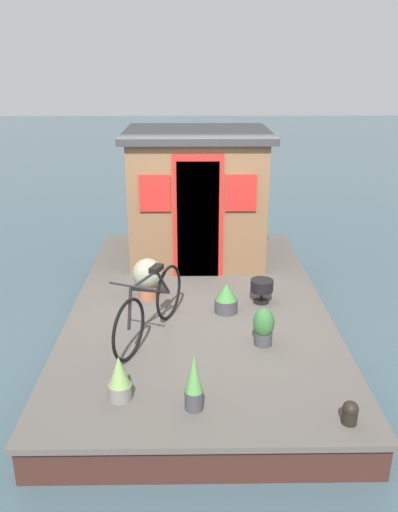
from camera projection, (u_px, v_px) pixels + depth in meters
The scene contains 11 objects.
ground_plane at pixel (199, 329), 7.11m from camera, with size 60.00×60.00×0.00m, color #384C54.
houseboat_deck at pixel (199, 314), 7.03m from camera, with size 5.71×3.27×0.43m.
houseboat_cabin at pixel (197, 195), 8.24m from camera, with size 1.97×2.21×2.01m.
bicycle at pixel (150, 307), 5.91m from camera, with size 1.59×0.73×0.82m.
potted_plant_mint at pixel (120, 379), 4.85m from camera, with size 0.22×0.22×0.45m.
potted_plant_sage at pixel (148, 276), 6.93m from camera, with size 0.40×0.40×0.55m.
potted_plant_geranium at pixel (194, 383), 4.69m from camera, with size 0.17×0.17×0.57m.
potted_plant_succulent at pixel (226, 299), 6.57m from camera, with size 0.29×0.29×0.38m.
potted_plant_fern at pixel (264, 326), 5.80m from camera, with size 0.24×0.24×0.44m.
charcoal_grill at pixel (262, 287), 6.82m from camera, with size 0.30×0.30×0.32m.
mooring_bollard at pixel (350, 412), 4.55m from camera, with size 0.14×0.14×0.22m.
Camera 1 is at (-6.32, 0.09, 3.41)m, focal length 36.68 mm.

